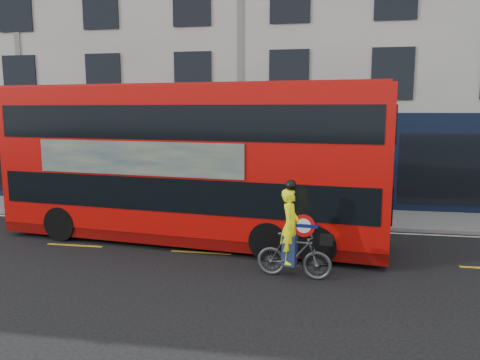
# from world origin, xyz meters

# --- Properties ---
(ground) EXTENTS (120.00, 120.00, 0.00)m
(ground) POSITION_xyz_m (0.00, 0.00, 0.00)
(ground) COLOR black
(ground) RESTS_ON ground
(pavement) EXTENTS (60.00, 3.00, 0.12)m
(pavement) POSITION_xyz_m (0.00, 6.50, 0.06)
(pavement) COLOR gray
(pavement) RESTS_ON ground
(kerb) EXTENTS (60.00, 0.12, 0.13)m
(kerb) POSITION_xyz_m (0.00, 5.00, 0.07)
(kerb) COLOR slate
(kerb) RESTS_ON ground
(building_terrace) EXTENTS (50.00, 10.07, 15.00)m
(building_terrace) POSITION_xyz_m (0.00, 12.94, 7.49)
(building_terrace) COLOR #BCB9B1
(building_terrace) RESTS_ON ground
(road_edge_line) EXTENTS (58.00, 0.10, 0.01)m
(road_edge_line) POSITION_xyz_m (0.00, 4.70, 0.00)
(road_edge_line) COLOR silver
(road_edge_line) RESTS_ON ground
(lane_dashes) EXTENTS (58.00, 0.12, 0.01)m
(lane_dashes) POSITION_xyz_m (0.00, 1.50, 0.00)
(lane_dashes) COLOR gold
(lane_dashes) RESTS_ON ground
(bus) EXTENTS (12.32, 4.16, 4.88)m
(bus) POSITION_xyz_m (-0.60, 2.72, 2.50)
(bus) COLOR #BC0B07
(bus) RESTS_ON ground
(cyclist) EXTENTS (1.93, 0.77, 2.46)m
(cyclist) POSITION_xyz_m (2.76, -0.06, 0.83)
(cyclist) COLOR #444749
(cyclist) RESTS_ON ground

